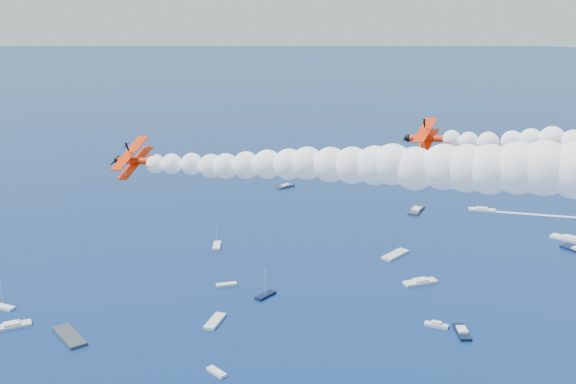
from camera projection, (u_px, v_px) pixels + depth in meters
The scene contains 4 objects.
biplane_lead at pixel (429, 138), 96.03m from camera, with size 6.91×7.75×4.67m, color #F62905, non-canonical shape.
biplane_trail at pixel (136, 161), 89.53m from camera, with size 6.68×7.50×4.52m, color red, non-canonical shape.
smoke_trail_trail at pixel (372, 166), 76.91m from camera, with size 63.12×13.76×11.24m, color white, non-canonical shape.
spectator_boats at pixel (454, 291), 186.58m from camera, with size 198.37×156.92×0.70m.
Camera 1 is at (53.28, -61.88, 78.67)m, focal length 43.06 mm.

